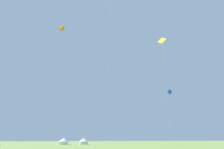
{
  "coord_description": "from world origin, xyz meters",
  "views": [
    {
      "loc": [
        -8.64,
        -3.67,
        2.06
      ],
      "look_at": [
        0.0,
        32.0,
        15.86
      ],
      "focal_mm": 27.62,
      "sensor_mm": 36.0,
      "label": 1
    }
  ],
  "objects": [
    {
      "name": "festival_tent_left",
      "position": [
        -10.0,
        73.41,
        1.42
      ],
      "size": [
        3.94,
        3.94,
        2.56
      ],
      "color": "white",
      "rests_on": "ground"
    },
    {
      "name": "kite_yellow_diamond",
      "position": [
        19.95,
        41.79,
        33.12
      ],
      "size": [
        3.39,
        3.08,
        35.11
      ],
      "color": "yellow",
      "rests_on": "ground"
    },
    {
      "name": "kite_blue_diamond",
      "position": [
        24.62,
        48.22,
        17.05
      ],
      "size": [
        3.01,
        0.97,
        18.43
      ],
      "color": "blue",
      "rests_on": "ground"
    },
    {
      "name": "festival_tent_center",
      "position": [
        -1.97,
        73.41,
        1.38
      ],
      "size": [
        3.82,
        3.82,
        2.49
      ],
      "color": "white",
      "rests_on": "ground"
    },
    {
      "name": "kite_orange_box",
      "position": [
        -13.3,
        44.54,
        34.92
      ],
      "size": [
        2.05,
        3.41,
        36.11
      ],
      "color": "orange",
      "rests_on": "ground"
    }
  ]
}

